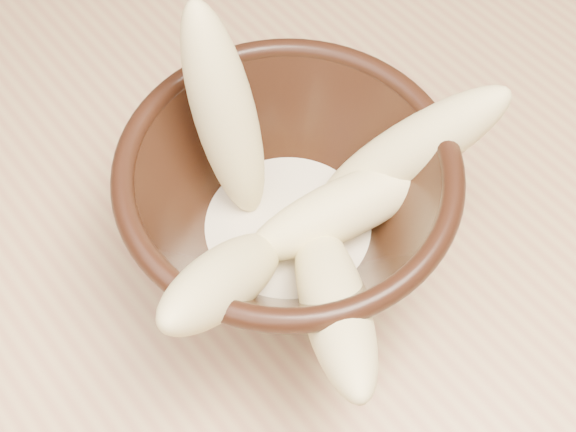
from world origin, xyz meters
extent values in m
cube|color=tan|center=(0.00, 0.00, 0.73)|extent=(1.20, 0.80, 0.04)
cylinder|color=tan|center=(0.54, 0.34, 0.35)|extent=(0.05, 0.05, 0.71)
cylinder|color=black|center=(0.03, -0.06, 0.76)|extent=(0.09, 0.09, 0.01)
cylinder|color=black|center=(0.03, -0.06, 0.78)|extent=(0.09, 0.09, 0.01)
torus|color=black|center=(0.03, -0.06, 0.85)|extent=(0.20, 0.20, 0.01)
cylinder|color=beige|center=(0.03, -0.06, 0.79)|extent=(0.11, 0.11, 0.02)
ellipsoid|color=#EAD98A|center=(0.02, 0.00, 0.86)|extent=(0.05, 0.09, 0.15)
ellipsoid|color=#EAD98A|center=(-0.04, -0.08, 0.84)|extent=(0.14, 0.09, 0.12)
ellipsoid|color=#EAD98A|center=(0.10, -0.08, 0.84)|extent=(0.13, 0.09, 0.12)
ellipsoid|color=#EAD98A|center=(0.05, -0.08, 0.82)|extent=(0.14, 0.07, 0.05)
ellipsoid|color=#EAD98A|center=(0.00, -0.13, 0.83)|extent=(0.11, 0.16, 0.10)
camera|label=1|loc=(-0.14, -0.26, 1.23)|focal=50.00mm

